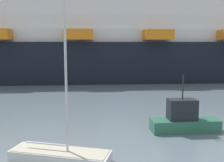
{
  "coord_description": "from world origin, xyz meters",
  "views": [
    {
      "loc": [
        -1.88,
        -9.87,
        6.76
      ],
      "look_at": [
        0.0,
        17.43,
        2.99
      ],
      "focal_mm": 43.42,
      "sensor_mm": 36.0,
      "label": 1
    }
  ],
  "objects": [
    {
      "name": "sailboat_1",
      "position": [
        -3.83,
        5.19,
        0.46
      ],
      "size": [
        6.05,
        3.33,
        9.49
      ],
      "rotation": [
        0.0,
        0.0,
        -0.31
      ],
      "color": "white",
      "rests_on": "ground_plane"
    },
    {
      "name": "fishing_boat_1",
      "position": [
        5.1,
        10.13,
        0.91
      ],
      "size": [
        5.31,
        1.81,
        4.38
      ],
      "rotation": [
        0.0,
        0.0,
        3.17
      ],
      "color": "#2D6B51",
      "rests_on": "ground_plane"
    },
    {
      "name": "cruise_ship",
      "position": [
        -4.5,
        43.58,
        7.31
      ],
      "size": [
        128.91,
        21.1,
        22.79
      ],
      "rotation": [
        0.0,
        0.0,
        0.01
      ],
      "color": "black",
      "rests_on": "ground_plane"
    }
  ]
}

